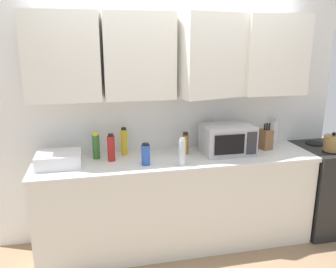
% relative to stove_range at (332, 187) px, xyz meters
% --- Properties ---
extents(wall_back_with_cabinets, '(3.51, 0.50, 2.60)m').
position_rel_stove_range_xyz_m(wall_back_with_cabinets, '(-1.70, 0.25, 1.13)').
color(wall_back_with_cabinets, white).
rests_on(wall_back_with_cabinets, ground_plane).
extents(counter_run, '(2.64, 0.63, 0.90)m').
position_rel_stove_range_xyz_m(counter_run, '(-1.70, 0.02, -0.00)').
color(counter_run, white).
rests_on(counter_run, ground_plane).
extents(stove_range, '(0.76, 0.64, 0.91)m').
position_rel_stove_range_xyz_m(stove_range, '(0.00, 0.00, 0.00)').
color(stove_range, black).
rests_on(stove_range, ground_plane).
extents(kettle, '(0.17, 0.17, 0.19)m').
position_rel_stove_range_xyz_m(kettle, '(-0.17, -0.14, 0.54)').
color(kettle, olive).
rests_on(kettle, stove_range).
extents(microwave, '(0.48, 0.37, 0.28)m').
position_rel_stove_range_xyz_m(microwave, '(-1.20, 0.05, 0.59)').
color(microwave, '#B7B7BC').
rests_on(microwave, counter_run).
extents(dish_rack, '(0.38, 0.30, 0.12)m').
position_rel_stove_range_xyz_m(dish_rack, '(-2.77, 0.02, 0.51)').
color(dish_rack, silver).
rests_on(dish_rack, counter_run).
extents(knife_block, '(0.12, 0.14, 0.27)m').
position_rel_stove_range_xyz_m(knife_block, '(-0.77, 0.09, 0.55)').
color(knife_block, brown).
rests_on(knife_block, counter_run).
extents(bottle_yellow_mustard, '(0.06, 0.06, 0.27)m').
position_rel_stove_range_xyz_m(bottle_yellow_mustard, '(-2.18, 0.21, 0.58)').
color(bottle_yellow_mustard, gold).
rests_on(bottle_yellow_mustard, counter_run).
extents(bottle_white_jar, '(0.07, 0.07, 0.28)m').
position_rel_stove_range_xyz_m(bottle_white_jar, '(-0.59, 0.24, 0.58)').
color(bottle_white_jar, white).
rests_on(bottle_white_jar, counter_run).
extents(bottle_red_sauce, '(0.07, 0.07, 0.25)m').
position_rel_stove_range_xyz_m(bottle_red_sauce, '(-2.31, 0.06, 0.57)').
color(bottle_red_sauce, red).
rests_on(bottle_red_sauce, counter_run).
extents(bottle_amber_vinegar, '(0.06, 0.06, 0.21)m').
position_rel_stove_range_xyz_m(bottle_amber_vinegar, '(-1.60, 0.12, 0.55)').
color(bottle_amber_vinegar, '#AD701E').
rests_on(bottle_amber_vinegar, counter_run).
extents(bottle_clear_tall, '(0.06, 0.06, 0.25)m').
position_rel_stove_range_xyz_m(bottle_clear_tall, '(-1.71, -0.18, 0.57)').
color(bottle_clear_tall, silver).
rests_on(bottle_clear_tall, counter_run).
extents(bottle_blue_cleaner, '(0.08, 0.08, 0.20)m').
position_rel_stove_range_xyz_m(bottle_blue_cleaner, '(-2.02, -0.11, 0.54)').
color(bottle_blue_cleaner, '#2D56B7').
rests_on(bottle_blue_cleaner, counter_run).
extents(bottle_green_oil, '(0.07, 0.07, 0.25)m').
position_rel_stove_range_xyz_m(bottle_green_oil, '(-2.44, 0.16, 0.57)').
color(bottle_green_oil, '#386B2D').
rests_on(bottle_green_oil, counter_run).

